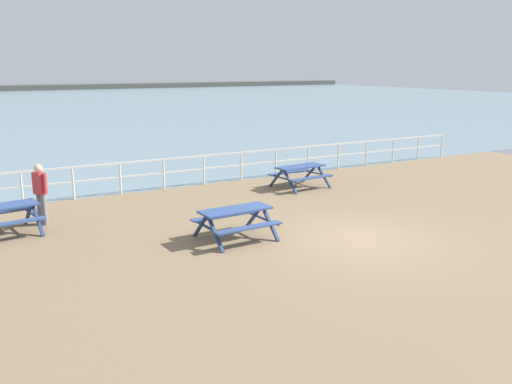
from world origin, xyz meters
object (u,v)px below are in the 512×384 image
object	(u,v)px
picnic_table_near_left	(0,213)
visitor	(40,190)
picnic_table_near_right	(236,216)
picnic_table_mid_centre	(300,171)

from	to	relation	value
picnic_table_near_left	visitor	xyz separation A→B (m)	(1.06, 0.54, 0.36)
picnic_table_near_right	picnic_table_mid_centre	world-z (taller)	same
picnic_table_mid_centre	visitor	xyz separation A→B (m)	(-8.70, -0.34, 0.36)
visitor	picnic_table_mid_centre	bearing A→B (deg)	-26.23
picnic_table_near_right	picnic_table_mid_centre	xyz separation A→B (m)	(4.70, 4.08, 0.00)
picnic_table_near_left	picnic_table_near_right	world-z (taller)	same
picnic_table_mid_centre	visitor	world-z (taller)	visitor
picnic_table_near_left	visitor	distance (m)	1.24
picnic_table_near_right	visitor	size ratio (longest dim) A/B	1.13
picnic_table_near_left	picnic_table_near_right	xyz separation A→B (m)	(5.06, -3.19, 0.00)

